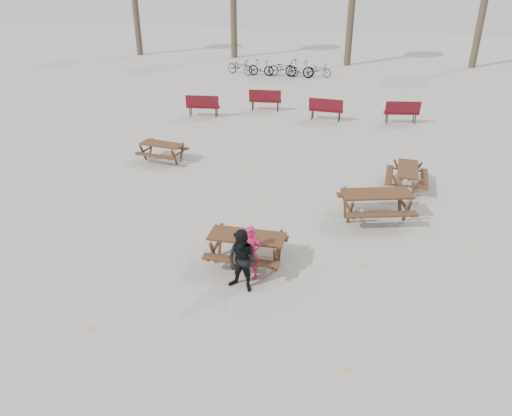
% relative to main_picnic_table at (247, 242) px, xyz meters
% --- Properties ---
extents(ground, '(80.00, 80.00, 0.00)m').
position_rel_main_picnic_table_xyz_m(ground, '(0.00, 0.00, -0.59)').
color(ground, gray).
rests_on(ground, ground).
extents(main_picnic_table, '(1.80, 1.45, 0.78)m').
position_rel_main_picnic_table_xyz_m(main_picnic_table, '(0.00, 0.00, 0.00)').
color(main_picnic_table, '#3A2215').
rests_on(main_picnic_table, ground).
extents(food_tray, '(0.18, 0.11, 0.03)m').
position_rel_main_picnic_table_xyz_m(food_tray, '(0.08, -0.13, 0.21)').
color(food_tray, white).
rests_on(food_tray, main_picnic_table).
extents(bread_roll, '(0.14, 0.06, 0.05)m').
position_rel_main_picnic_table_xyz_m(bread_roll, '(0.08, -0.13, 0.25)').
color(bread_roll, tan).
rests_on(bread_roll, food_tray).
extents(soda_bottle, '(0.07, 0.07, 0.17)m').
position_rel_main_picnic_table_xyz_m(soda_bottle, '(-0.22, -0.18, 0.26)').
color(soda_bottle, silver).
rests_on(soda_bottle, main_picnic_table).
extents(child, '(0.49, 0.33, 1.30)m').
position_rel_main_picnic_table_xyz_m(child, '(0.22, -0.53, 0.07)').
color(child, '#C2184B').
rests_on(child, ground).
extents(adult, '(0.84, 0.73, 1.48)m').
position_rel_main_picnic_table_xyz_m(adult, '(0.15, -1.04, 0.16)').
color(adult, black).
rests_on(adult, ground).
extents(picnic_table_east, '(2.25, 2.00, 0.82)m').
position_rel_main_picnic_table_xyz_m(picnic_table_east, '(2.99, 2.96, -0.18)').
color(picnic_table_east, '#3A2215').
rests_on(picnic_table_east, ground).
extents(picnic_table_north, '(1.71, 1.46, 0.66)m').
position_rel_main_picnic_table_xyz_m(picnic_table_north, '(-4.50, 5.80, -0.26)').
color(picnic_table_north, '#3A2215').
rests_on(picnic_table_north, ground).
extents(picnic_table_far, '(1.38, 1.68, 0.69)m').
position_rel_main_picnic_table_xyz_m(picnic_table_far, '(3.94, 5.27, -0.24)').
color(picnic_table_far, '#3A2215').
rests_on(picnic_table_far, ground).
extents(park_bench_row, '(10.36, 2.21, 1.03)m').
position_rel_main_picnic_table_xyz_m(park_bench_row, '(-0.53, 12.11, -0.07)').
color(park_bench_row, '#5D121A').
rests_on(park_bench_row, ground).
extents(bicycle_row, '(6.54, 1.43, 1.05)m').
position_rel_main_picnic_table_xyz_m(bicycle_row, '(-2.89, 20.27, -0.11)').
color(bicycle_row, black).
rests_on(bicycle_row, ground).
extents(fallen_leaves, '(11.00, 11.00, 0.01)m').
position_rel_main_picnic_table_xyz_m(fallen_leaves, '(0.50, 2.50, -0.58)').
color(fallen_leaves, '#A99928').
rests_on(fallen_leaves, ground).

